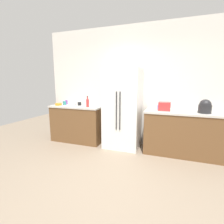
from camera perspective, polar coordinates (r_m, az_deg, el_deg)
name	(u,v)px	position (r m, az deg, el deg)	size (l,w,h in m)	color
ground_plane	(107,185)	(2.81, -1.67, -23.32)	(9.67, 9.67, 0.00)	gray
kitchen_back_panel	(137,87)	(4.23, 8.22, 8.46)	(4.74, 0.10, 2.86)	silver
counter_left	(78,123)	(4.57, -11.30, -3.69)	(1.36, 0.64, 0.94)	brown
counter_right	(183,133)	(3.94, 22.85, -6.56)	(1.62, 0.64, 0.94)	brown
refrigerator	(122,109)	(3.97, 3.52, 1.11)	(0.81, 0.65, 1.85)	white
toaster	(164,106)	(3.79, 17.18, 1.80)	(0.25, 0.17, 0.18)	red
rice_cooker	(205,107)	(3.80, 28.75, 1.53)	(0.24, 0.24, 0.27)	#262628
bottle_a	(88,103)	(4.18, -8.21, 3.11)	(0.07, 0.07, 0.27)	red
cup_a	(66,102)	(4.84, -15.09, 3.21)	(0.07, 0.07, 0.11)	purple
cup_b	(160,107)	(3.99, 15.68, 1.65)	(0.09, 0.09, 0.09)	blue
cup_c	(65,103)	(4.70, -15.64, 2.91)	(0.09, 0.09, 0.09)	teal
cup_d	(79,104)	(4.52, -10.86, 2.74)	(0.10, 0.10, 0.08)	black
bowl_a	(58,104)	(4.65, -17.52, 2.50)	(0.17, 0.17, 0.06)	orange
bowl_b	(73,104)	(4.57, -12.99, 2.57)	(0.15, 0.15, 0.05)	white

